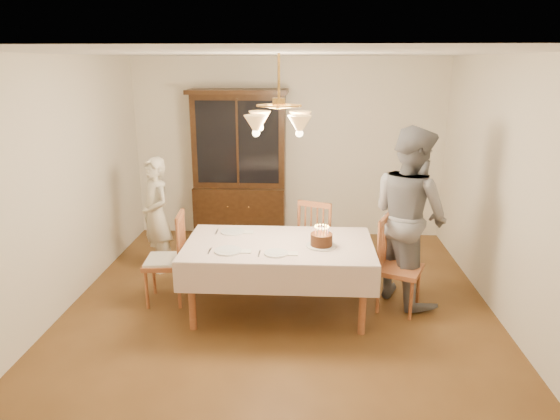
# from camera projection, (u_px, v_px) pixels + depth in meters

# --- Properties ---
(ground) EXTENTS (5.00, 5.00, 0.00)m
(ground) POSITION_uv_depth(u_px,v_px,m) (279.00, 310.00, 5.27)
(ground) COLOR brown
(ground) RESTS_ON ground
(room_shell) EXTENTS (5.00, 5.00, 5.00)m
(room_shell) POSITION_uv_depth(u_px,v_px,m) (279.00, 163.00, 4.82)
(room_shell) COLOR white
(room_shell) RESTS_ON ground
(dining_table) EXTENTS (1.90, 1.10, 0.76)m
(dining_table) POSITION_uv_depth(u_px,v_px,m) (279.00, 250.00, 5.07)
(dining_table) COLOR brown
(dining_table) RESTS_ON ground
(china_hutch) EXTENTS (1.38, 0.54, 2.16)m
(china_hutch) POSITION_uv_depth(u_px,v_px,m) (240.00, 169.00, 7.16)
(china_hutch) COLOR black
(china_hutch) RESTS_ON ground
(chair_far_side) EXTENTS (0.57, 0.55, 1.00)m
(chair_far_side) POSITION_uv_depth(u_px,v_px,m) (319.00, 243.00, 5.96)
(chair_far_side) COLOR brown
(chair_far_side) RESTS_ON ground
(chair_left_end) EXTENTS (0.46, 0.47, 1.00)m
(chair_left_end) POSITION_uv_depth(u_px,v_px,m) (166.00, 262.00, 5.36)
(chair_left_end) COLOR brown
(chair_left_end) RESTS_ON ground
(chair_right_end) EXTENTS (0.56, 0.57, 1.00)m
(chair_right_end) POSITION_uv_depth(u_px,v_px,m) (399.00, 270.00, 5.19)
(chair_right_end) COLOR brown
(chair_right_end) RESTS_ON ground
(elderly_woman) EXTENTS (0.60, 0.62, 1.43)m
(elderly_woman) POSITION_uv_depth(u_px,v_px,m) (156.00, 215.00, 6.12)
(elderly_woman) COLOR #F2E8CC
(elderly_woman) RESTS_ON ground
(adult_in_grey) EXTENTS (1.08, 1.16, 1.90)m
(adult_in_grey) POSITION_uv_depth(u_px,v_px,m) (409.00, 216.00, 5.31)
(adult_in_grey) COLOR slate
(adult_in_grey) RESTS_ON ground
(birthday_cake) EXTENTS (0.30, 0.30, 0.22)m
(birthday_cake) POSITION_uv_depth(u_px,v_px,m) (321.00, 240.00, 4.95)
(birthday_cake) COLOR white
(birthday_cake) RESTS_ON dining_table
(place_setting_near_left) EXTENTS (0.41, 0.27, 0.02)m
(place_setting_near_left) POSITION_uv_depth(u_px,v_px,m) (229.00, 251.00, 4.83)
(place_setting_near_left) COLOR white
(place_setting_near_left) RESTS_ON dining_table
(place_setting_near_right) EXTENTS (0.38, 0.23, 0.02)m
(place_setting_near_right) POSITION_uv_depth(u_px,v_px,m) (277.00, 253.00, 4.77)
(place_setting_near_right) COLOR white
(place_setting_near_right) RESTS_ON dining_table
(place_setting_far_left) EXTENTS (0.41, 0.26, 0.02)m
(place_setting_far_left) POSITION_uv_depth(u_px,v_px,m) (234.00, 232.00, 5.37)
(place_setting_far_left) COLOR white
(place_setting_far_left) RESTS_ON dining_table
(chandelier) EXTENTS (0.62, 0.62, 0.73)m
(chandelier) POSITION_uv_depth(u_px,v_px,m) (279.00, 122.00, 4.70)
(chandelier) COLOR #BF8C3F
(chandelier) RESTS_ON ground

